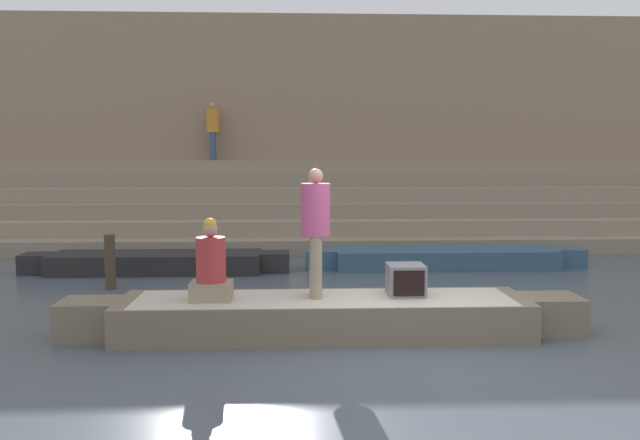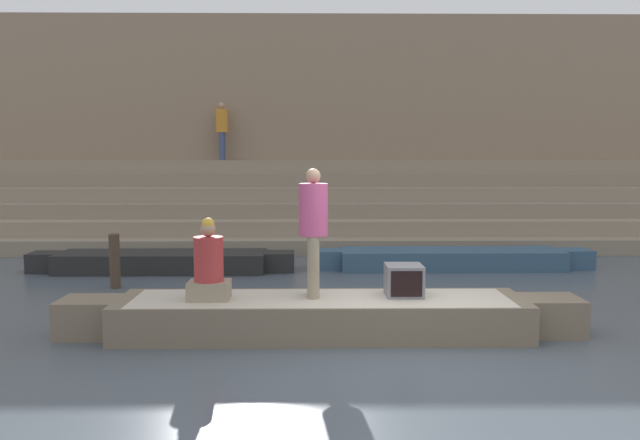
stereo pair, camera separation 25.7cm
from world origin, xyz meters
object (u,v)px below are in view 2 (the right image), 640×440
object	(u,v)px
mooring_post	(115,261)
person_on_steps	(222,127)
rowboat_main	(321,315)
person_standing	(313,224)
moored_boat_shore	(163,261)
person_rowing	(209,268)
tv_set	(404,280)
moored_boat_distant	(451,258)

from	to	relation	value
mooring_post	person_on_steps	xyz separation A→B (m)	(0.89, 7.32, 2.68)
rowboat_main	person_standing	size ratio (longest dim) A/B	4.03
rowboat_main	moored_boat_shore	size ratio (longest dim) A/B	1.28
rowboat_main	person_rowing	distance (m)	1.59
person_standing	tv_set	bearing A→B (deg)	5.76
mooring_post	person_on_steps	world-z (taller)	person_on_steps
rowboat_main	person_standing	xyz separation A→B (m)	(-0.10, 0.08, 1.19)
moored_boat_distant	person_rowing	bearing A→B (deg)	-125.48
rowboat_main	person_rowing	bearing A→B (deg)	-177.30
person_rowing	person_on_steps	size ratio (longest dim) A/B	0.64
tv_set	moored_boat_shore	xyz separation A→B (m)	(-4.25, 4.42, -0.49)
person_rowing	moored_boat_distant	bearing A→B (deg)	45.68
tv_set	mooring_post	bearing A→B (deg)	153.79
person_rowing	tv_set	size ratio (longest dim) A/B	2.19
mooring_post	moored_boat_shore	bearing A→B (deg)	73.84
tv_set	moored_boat_distant	world-z (taller)	tv_set
moored_boat_shore	mooring_post	bearing A→B (deg)	-106.29
moored_boat_distant	person_on_steps	size ratio (longest dim) A/B	3.53
rowboat_main	moored_boat_shore	xyz separation A→B (m)	(-3.15, 4.54, -0.05)
rowboat_main	person_rowing	size ratio (longest dim) A/B	6.41
person_standing	tv_set	distance (m)	1.42
person_standing	tv_set	xyz separation A→B (m)	(1.20, 0.03, -0.76)
moored_boat_distant	mooring_post	bearing A→B (deg)	-158.18
person_rowing	mooring_post	world-z (taller)	person_rowing
person_standing	person_on_steps	size ratio (longest dim) A/B	1.02
moored_boat_distant	moored_boat_shore	bearing A→B (deg)	-171.78
moored_boat_shore	rowboat_main	bearing A→B (deg)	-55.35
rowboat_main	person_on_steps	size ratio (longest dim) A/B	4.10
person_on_steps	moored_boat_distant	bearing A→B (deg)	139.37
rowboat_main	tv_set	size ratio (longest dim) A/B	14.06
rowboat_main	mooring_post	distance (m)	4.67
person_rowing	moored_boat_shore	world-z (taller)	person_rowing
moored_boat_shore	moored_boat_distant	world-z (taller)	same
person_standing	mooring_post	distance (m)	4.63
mooring_post	person_on_steps	size ratio (longest dim) A/B	0.58
moored_boat_distant	person_on_steps	distance (m)	8.29
moored_boat_shore	person_on_steps	world-z (taller)	person_on_steps
tv_set	moored_boat_shore	size ratio (longest dim) A/B	0.09
person_standing	moored_boat_distant	distance (m)	5.67
mooring_post	tv_set	bearing A→B (deg)	-31.03
person_standing	moored_boat_shore	bearing A→B (deg)	128.49
person_rowing	moored_boat_shore	size ratio (longest dim) A/B	0.20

